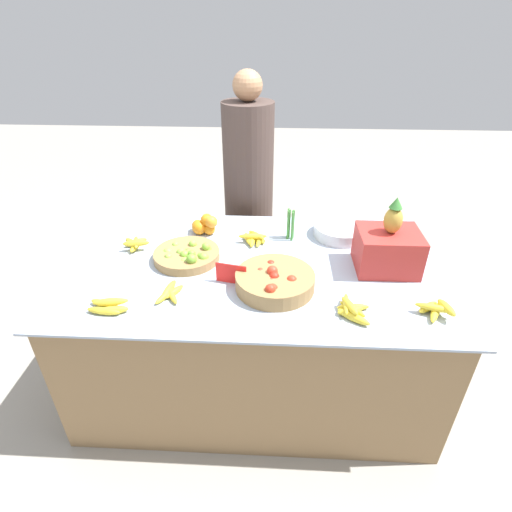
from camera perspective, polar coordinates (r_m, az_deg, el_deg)
ground_plane at (r=2.51m, az=0.00°, el=-16.11°), size 12.00×12.00×0.00m
market_table at (r=2.24m, az=0.00°, el=-9.47°), size 1.87×1.12×0.76m
lime_bowl at (r=2.07m, az=-9.78°, el=0.15°), size 0.34×0.34×0.09m
tomato_basket at (r=1.83m, az=2.70°, el=-3.53°), size 0.36×0.36×0.11m
orange_pile at (r=2.30m, az=-7.37°, el=4.49°), size 0.16×0.16×0.12m
metal_bowl at (r=2.31m, az=12.06°, el=3.62°), size 0.31×0.31×0.07m
price_sign at (r=1.85m, az=-3.58°, el=-2.55°), size 0.15×0.04×0.10m
produce_crate at (r=2.03m, az=18.29°, el=1.09°), size 0.29×0.25×0.38m
veg_bundle at (r=2.22m, az=4.95°, el=4.49°), size 0.04×0.06×0.17m
banana_bunch_middle_left at (r=2.20m, az=-0.31°, el=2.54°), size 0.16×0.16×0.06m
banana_bunch_front_center at (r=2.24m, az=-16.90°, el=1.75°), size 0.17×0.16×0.06m
banana_bunch_back_center at (r=1.84m, az=24.36°, el=-6.92°), size 0.16×0.16×0.06m
banana_bunch_front_left at (r=1.73m, az=13.45°, el=-7.45°), size 0.15×0.19×0.06m
banana_bunch_front_right at (r=1.81m, az=-20.30°, el=-6.73°), size 0.19×0.11×0.06m
banana_bunch_middle_right at (r=1.83m, az=-12.21°, el=-5.12°), size 0.12×0.18×0.03m
vendor_person at (r=2.78m, az=-1.05°, el=7.56°), size 0.33×0.33×1.57m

